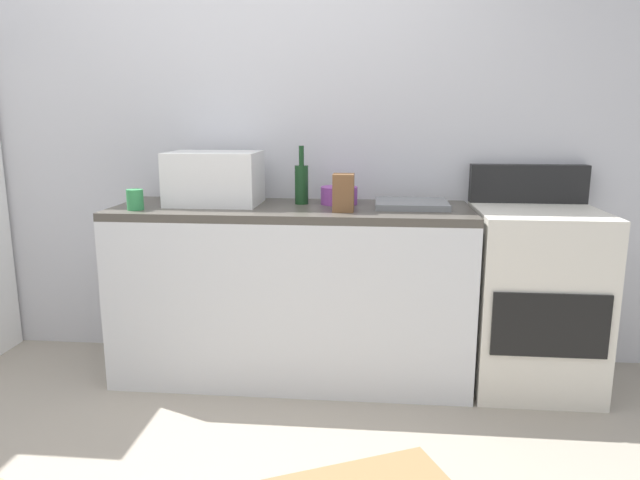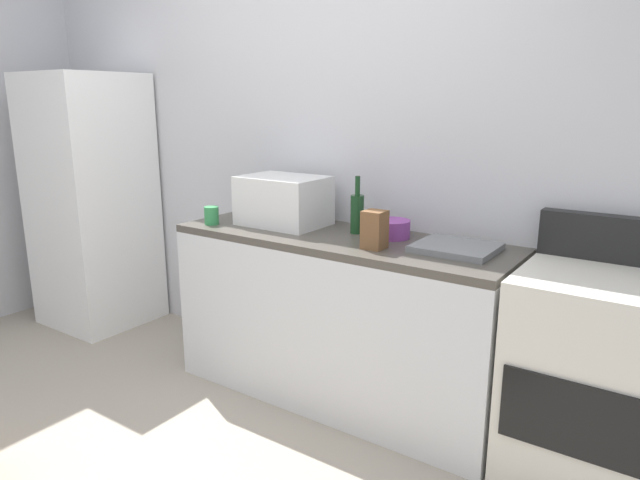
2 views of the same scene
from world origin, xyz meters
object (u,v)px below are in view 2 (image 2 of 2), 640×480
Objects in this scene: microwave at (284,201)px; mixing_bowl at (391,229)px; stove_oven at (588,376)px; wine_bottle at (357,212)px; coffee_mug at (212,216)px; refrigerator at (92,202)px; knife_block at (375,230)px.

microwave is 0.65m from mixing_bowl.
wine_bottle is at bearing 175.50° from stove_oven.
stove_oven is 2.39× the size of microwave.
microwave is 0.41m from coffee_mug.
stove_oven is (3.27, 0.06, -0.41)m from refrigerator.
microwave is 1.53× the size of wine_bottle.
refrigerator is 17.54× the size of coffee_mug.
mixing_bowl is (0.97, 0.29, -0.00)m from coffee_mug.
mixing_bowl is (-0.04, 0.24, -0.04)m from knife_block.
coffee_mug is at bearing -163.42° from mixing_bowl.
stove_oven reaches higher than mixing_bowl.
wine_bottle is 0.83m from coffee_mug.
coffee_mug is 1.02m from mixing_bowl.
microwave is at bearing 165.50° from knife_block.
stove_oven reaches higher than coffee_mug.
microwave is 0.45m from wine_bottle.
knife_block is (-0.95, -0.13, 0.52)m from stove_oven.
coffee_mug is at bearing -160.44° from wine_bottle.
coffee_mug is (1.31, -0.13, 0.07)m from refrigerator.
wine_bottle is (0.44, 0.05, -0.03)m from microwave.
coffee_mug is at bearing -177.09° from knife_block.
coffee_mug is at bearing -174.63° from stove_oven.
microwave is at bearing -174.25° from mixing_bowl.
refrigerator is at bearing 178.08° from knife_block.
wine_bottle is 0.20m from mixing_bowl.
coffee_mug is at bearing -5.64° from refrigerator.
refrigerator reaches higher than coffee_mug.
refrigerator is 2.10m from wine_bottle.
refrigerator reaches higher than microwave.
wine_bottle is (-1.18, 0.09, 0.54)m from stove_oven.
stove_oven is at bearing 7.96° from knife_block.
stove_oven is at bearing -6.11° from mixing_bowl.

